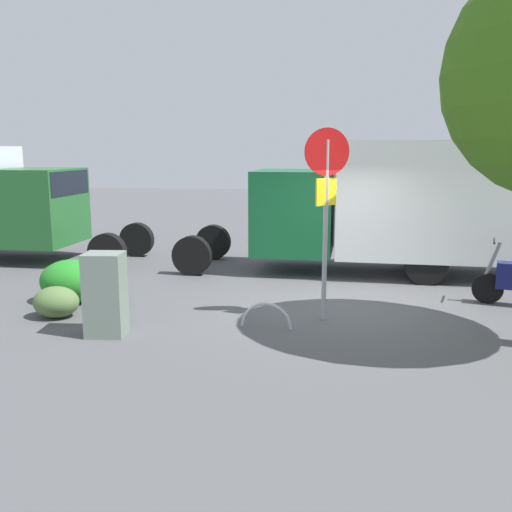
% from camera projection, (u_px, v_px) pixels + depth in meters
% --- Properties ---
extents(ground_plane, '(60.00, 60.00, 0.00)m').
position_uv_depth(ground_plane, '(339.00, 305.00, 10.42)').
color(ground_plane, '#4F4E51').
extents(box_truck_near, '(8.41, 2.59, 3.01)m').
position_uv_depth(box_truck_near, '(401.00, 202.00, 12.74)').
color(box_truck_near, black).
rests_on(box_truck_near, ground).
extents(stop_sign, '(0.71, 0.33, 3.17)m').
position_uv_depth(stop_sign, '(326.00, 194.00, 9.16)').
color(stop_sign, '#9E9EA3').
rests_on(stop_sign, ground).
extents(utility_cabinet, '(0.62, 0.55, 1.29)m').
position_uv_depth(utility_cabinet, '(105.00, 294.00, 8.66)').
color(utility_cabinet, slate).
rests_on(utility_cabinet, ground).
extents(bike_rack_hoop, '(0.85, 0.15, 0.85)m').
position_uv_depth(bike_rack_hoop, '(266.00, 328.00, 9.11)').
color(bike_rack_hoop, '#B7B7BC').
rests_on(bike_rack_hoop, ground).
extents(shrub_near_sign, '(0.79, 0.64, 0.54)m').
position_uv_depth(shrub_near_sign, '(56.00, 302.00, 9.64)').
color(shrub_near_sign, '#516E3B').
rests_on(shrub_near_sign, ground).
extents(shrub_mid_verge, '(1.18, 0.97, 0.81)m').
position_uv_depth(shrub_mid_verge, '(72.00, 281.00, 10.59)').
color(shrub_mid_verge, '#238023').
rests_on(shrub_mid_verge, ground).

